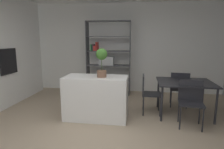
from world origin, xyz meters
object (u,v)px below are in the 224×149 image
object	(u,v)px
potted_plant_on_island	(102,60)
dining_chair_near	(191,98)
built_in_oven	(8,61)
dining_chair_far	(179,87)
dining_table	(185,85)
open_bookshelf	(106,60)
dining_chair_island_side	(148,91)
kitchen_island	(96,98)

from	to	relation	value
potted_plant_on_island	dining_chair_near	bearing A→B (deg)	-0.99
built_in_oven	dining_chair_far	xyz separation A→B (m)	(4.15, 0.54, -0.62)
dining_table	dining_chair_far	size ratio (longest dim) A/B	1.32
open_bookshelf	dining_chair_far	bearing A→B (deg)	-26.26
potted_plant_on_island	dining_chair_island_side	size ratio (longest dim) A/B	0.66
built_in_oven	open_bookshelf	xyz separation A→B (m)	(2.16, 1.52, -0.10)
built_in_oven	dining_chair_island_side	size ratio (longest dim) A/B	0.70
built_in_oven	dining_chair_near	distance (m)	4.24
dining_table	dining_chair_near	distance (m)	0.53
kitchen_island	dining_chair_far	xyz separation A→B (m)	(1.87, 0.95, 0.07)
dining_chair_near	dining_chair_far	bearing A→B (deg)	97.20
dining_table	dining_chair_far	bearing A→B (deg)	91.19
potted_plant_on_island	dining_table	distance (m)	1.90
dining_table	dining_chair_far	world-z (taller)	dining_chair_far
potted_plant_on_island	open_bookshelf	bearing A→B (deg)	97.21
open_bookshelf	dining_chair_far	size ratio (longest dim) A/B	2.49
kitchen_island	dining_chair_island_side	distance (m)	1.18
open_bookshelf	dining_table	distance (m)	2.52
dining_table	dining_chair_island_side	xyz separation A→B (m)	(-0.80, 0.00, -0.17)
dining_table	dining_chair_far	distance (m)	0.54
kitchen_island	dining_chair_near	xyz separation A→B (m)	(1.89, -0.07, 0.09)
potted_plant_on_island	open_bookshelf	xyz separation A→B (m)	(-0.25, 1.97, -0.22)
built_in_oven	dining_table	distance (m)	4.19
potted_plant_on_island	kitchen_island	bearing A→B (deg)	164.50
built_in_oven	potted_plant_on_island	world-z (taller)	potted_plant_on_island
potted_plant_on_island	open_bookshelf	distance (m)	2.00
open_bookshelf	dining_chair_island_side	xyz separation A→B (m)	(1.21, -1.49, -0.52)
dining_table	dining_chair_near	bearing A→B (deg)	-88.92
open_bookshelf	dining_chair_far	world-z (taller)	open_bookshelf
kitchen_island	dining_chair_island_side	size ratio (longest dim) A/B	1.49
dining_chair_far	potted_plant_on_island	bearing A→B (deg)	36.11
open_bookshelf	dining_chair_island_side	world-z (taller)	open_bookshelf
potted_plant_on_island	dining_chair_island_side	distance (m)	1.30
built_in_oven	open_bookshelf	bearing A→B (deg)	35.13
dining_table	potted_plant_on_island	bearing A→B (deg)	-164.68
dining_chair_far	dining_table	bearing A→B (deg)	97.70
dining_chair_island_side	potted_plant_on_island	bearing A→B (deg)	116.92
built_in_oven	open_bookshelf	distance (m)	2.65
open_bookshelf	dining_chair_near	distance (m)	2.88
kitchen_island	open_bookshelf	world-z (taller)	open_bookshelf
potted_plant_on_island	dining_chair_island_side	world-z (taller)	potted_plant_on_island
dining_chair_island_side	dining_chair_near	xyz separation A→B (m)	(0.81, -0.51, 0.01)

